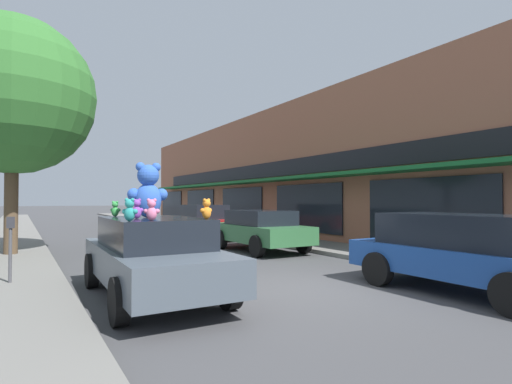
{
  "coord_description": "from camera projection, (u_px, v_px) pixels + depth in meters",
  "views": [
    {
      "loc": [
        -4.52,
        -6.35,
        1.72
      ],
      "look_at": [
        0.21,
        1.6,
        1.91
      ],
      "focal_mm": 28.0,
      "sensor_mm": 36.0,
      "label": 1
    }
  ],
  "objects": [
    {
      "name": "ground_plane",
      "position": [
        289.0,
        289.0,
        7.73
      ],
      "size": [
        260.0,
        260.0,
        0.0
      ],
      "primitive_type": "plane",
      "color": "#424244"
    },
    {
      "name": "sidewalk_far",
      "position": [
        442.0,
        265.0,
        10.19
      ],
      "size": [
        2.26,
        90.0,
        0.13
      ],
      "color": "slate",
      "rests_on": "ground_plane"
    },
    {
      "name": "storefront_row",
      "position": [
        380.0,
        176.0,
        23.23
      ],
      "size": [
        16.33,
        34.56,
        6.22
      ],
      "color": "#9E6047",
      "rests_on": "ground_plane"
    },
    {
      "name": "plush_art_car",
      "position": [
        153.0,
        255.0,
        7.07
      ],
      "size": [
        1.94,
        4.47,
        1.41
      ],
      "rotation": [
        0.0,
        0.0,
        -0.02
      ],
      "color": "#4C5660",
      "rests_on": "ground_plane"
    },
    {
      "name": "teddy_bear_giant",
      "position": [
        148.0,
        191.0,
        7.28
      ],
      "size": [
        0.75,
        0.48,
        1.0
      ],
      "rotation": [
        0.0,
        0.0,
        3.03
      ],
      "color": "blue",
      "rests_on": "plush_art_car"
    },
    {
      "name": "teddy_bear_teal",
      "position": [
        130.0,
        210.0,
        5.94
      ],
      "size": [
        0.24,
        0.23,
        0.35
      ],
      "rotation": [
        0.0,
        0.0,
        2.39
      ],
      "color": "teal",
      "rests_on": "plush_art_car"
    },
    {
      "name": "teddy_bear_pink",
      "position": [
        152.0,
        210.0,
        6.17
      ],
      "size": [
        0.26,
        0.19,
        0.34
      ],
      "rotation": [
        0.0,
        0.0,
        2.75
      ],
      "color": "pink",
      "rests_on": "plush_art_car"
    },
    {
      "name": "teddy_bear_orange",
      "position": [
        207.0,
        209.0,
        6.63
      ],
      "size": [
        0.26,
        0.19,
        0.34
      ],
      "rotation": [
        0.0,
        0.0,
        3.53
      ],
      "color": "orange",
      "rests_on": "plush_art_car"
    },
    {
      "name": "teddy_bear_purple",
      "position": [
        137.0,
        209.0,
        6.77
      ],
      "size": [
        0.26,
        0.17,
        0.34
      ],
      "rotation": [
        0.0,
        0.0,
        3.29
      ],
      "color": "purple",
      "rests_on": "plush_art_car"
    },
    {
      "name": "teddy_bear_green",
      "position": [
        115.0,
        209.0,
        7.67
      ],
      "size": [
        0.2,
        0.21,
        0.3
      ],
      "rotation": [
        0.0,
        0.0,
        2.31
      ],
      "color": "green",
      "rests_on": "plush_art_car"
    },
    {
      "name": "parked_car_far_left",
      "position": [
        462.0,
        250.0,
        7.35
      ],
      "size": [
        1.81,
        4.16,
        1.46
      ],
      "color": "#1E4793",
      "rests_on": "ground_plane"
    },
    {
      "name": "parked_car_far_center",
      "position": [
        260.0,
        229.0,
        13.49
      ],
      "size": [
        1.95,
        4.01,
        1.38
      ],
      "color": "#336B3D",
      "rests_on": "ground_plane"
    },
    {
      "name": "parked_car_far_right",
      "position": [
        204.0,
        221.0,
        17.63
      ],
      "size": [
        1.9,
        4.25,
        1.52
      ],
      "color": "maroon",
      "rests_on": "ground_plane"
    },
    {
      "name": "street_tree",
      "position": [
        13.0,
        96.0,
        11.93
      ],
      "size": [
        4.73,
        4.73,
        7.1
      ],
      "color": "brown",
      "rests_on": "sidewalk_near"
    },
    {
      "name": "parking_meter",
      "position": [
        10.0,
        241.0,
        7.71
      ],
      "size": [
        0.14,
        0.1,
        1.27
      ],
      "color": "#4C4C51",
      "rests_on": "sidewalk_near"
    }
  ]
}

